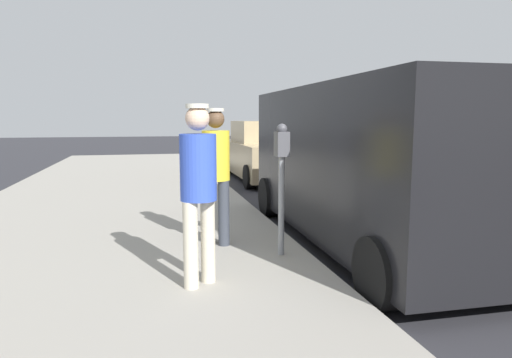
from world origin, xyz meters
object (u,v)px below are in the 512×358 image
pedestrian_in_blue (198,183)px  parked_van (373,161)px  parking_meter_near (282,167)px  parked_sedan_behind (266,153)px  pedestrian_in_yellow (216,167)px

pedestrian_in_blue → parked_van: parked_van is taller
pedestrian_in_blue → parking_meter_near: bearing=-143.8°
parking_meter_near → parked_sedan_behind: (-1.78, -7.58, -0.43)m
parking_meter_near → parked_van: 1.65m
pedestrian_in_blue → parked_sedan_behind: (-2.81, -8.33, -0.38)m
pedestrian_in_blue → parked_sedan_behind: bearing=-108.6°
parked_van → parked_sedan_behind: size_ratio=1.19×
pedestrian_in_yellow → pedestrian_in_blue: bearing=75.1°
pedestrian_in_yellow → parked_van: (-2.16, -0.06, 0.03)m
parked_sedan_behind → pedestrian_in_yellow: bearing=70.6°
parking_meter_near → parked_van: parked_van is taller
parked_sedan_behind → parking_meter_near: bearing=76.8°
pedestrian_in_yellow → pedestrian_in_blue: size_ratio=0.99×
parked_sedan_behind → pedestrian_in_blue: bearing=71.4°
parking_meter_near → parked_sedan_behind: 7.80m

